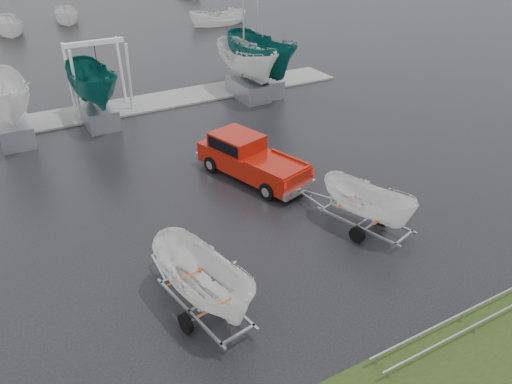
{
  "coord_description": "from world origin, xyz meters",
  "views": [
    {
      "loc": [
        -6.48,
        -15.69,
        10.59
      ],
      "look_at": [
        1.47,
        -1.5,
        1.2
      ],
      "focal_mm": 35.0,
      "sensor_mm": 36.0,
      "label": 1
    }
  ],
  "objects_px": {
    "boat_hoist": "(97,67)",
    "pickup_truck": "(248,157)",
    "trailer_hitched": "(372,175)",
    "trailer_parked": "(201,242)"
  },
  "relations": [
    {
      "from": "pickup_truck",
      "to": "boat_hoist",
      "type": "xyz_separation_m",
      "value": [
        -3.55,
        11.22,
        1.72
      ]
    },
    {
      "from": "pickup_truck",
      "to": "trailer_parked",
      "type": "distance_m",
      "value": 9.03
    },
    {
      "from": "boat_hoist",
      "to": "pickup_truck",
      "type": "bearing_deg",
      "value": -72.42
    },
    {
      "from": "trailer_hitched",
      "to": "boat_hoist",
      "type": "distance_m",
      "value": 17.99
    },
    {
      "from": "pickup_truck",
      "to": "trailer_parked",
      "type": "bearing_deg",
      "value": -142.73
    },
    {
      "from": "trailer_hitched",
      "to": "trailer_parked",
      "type": "bearing_deg",
      "value": 173.16
    },
    {
      "from": "boat_hoist",
      "to": "trailer_parked",
      "type": "bearing_deg",
      "value": -95.38
    },
    {
      "from": "pickup_truck",
      "to": "boat_hoist",
      "type": "distance_m",
      "value": 11.89
    },
    {
      "from": "trailer_parked",
      "to": "boat_hoist",
      "type": "distance_m",
      "value": 18.42
    },
    {
      "from": "trailer_hitched",
      "to": "boat_hoist",
      "type": "relative_size",
      "value": 1.05
    }
  ]
}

